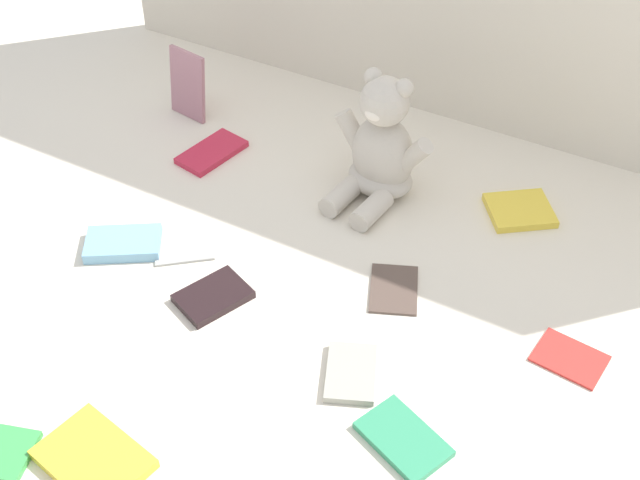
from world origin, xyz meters
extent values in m
plane|color=silver|center=(0.00, 0.00, 0.00)|extent=(3.20, 3.20, 0.00)
ellipsoid|color=beige|center=(-0.04, 0.17, 0.07)|extent=(0.12, 0.10, 0.15)
ellipsoid|color=beige|center=(-0.04, 0.17, 0.03)|extent=(0.13, 0.11, 0.05)
sphere|color=beige|center=(-0.04, 0.17, 0.18)|extent=(0.09, 0.09, 0.08)
ellipsoid|color=white|center=(-0.04, 0.14, 0.18)|extent=(0.04, 0.03, 0.03)
sphere|color=beige|center=(-0.06, 0.18, 0.22)|extent=(0.03, 0.03, 0.03)
sphere|color=beige|center=(-0.01, 0.17, 0.22)|extent=(0.03, 0.03, 0.03)
cylinder|color=beige|center=(-0.10, 0.17, 0.10)|extent=(0.07, 0.04, 0.08)
cylinder|color=beige|center=(0.02, 0.16, 0.10)|extent=(0.07, 0.04, 0.08)
cylinder|color=beige|center=(-0.08, 0.09, 0.02)|extent=(0.05, 0.09, 0.04)
cylinder|color=beige|center=(-0.01, 0.09, 0.02)|extent=(0.05, 0.09, 0.04)
cube|color=#7AB3D5|center=(-0.34, -0.18, 0.01)|extent=(0.14, 0.13, 0.02)
cube|color=#349465|center=(0.22, -0.30, 0.01)|extent=(0.14, 0.11, 0.01)
cube|color=yellow|center=(0.20, 0.22, 0.01)|extent=(0.14, 0.14, 0.01)
cube|color=#A7A597|center=(0.11, -0.23, 0.01)|extent=(0.10, 0.12, 0.01)
cube|color=red|center=(0.37, -0.05, 0.00)|extent=(0.11, 0.08, 0.01)
cube|color=#A7A7A2|center=(-0.26, -0.12, 0.00)|extent=(0.13, 0.13, 0.01)
cube|color=#C4243E|center=(-0.36, 0.11, 0.01)|extent=(0.09, 0.14, 0.01)
cube|color=#AA7280|center=(-0.47, 0.20, 0.07)|extent=(0.09, 0.04, 0.14)
cube|color=black|center=(-0.14, -0.20, 0.01)|extent=(0.11, 0.13, 0.01)
cube|color=yellow|center=(-0.11, -0.52, 0.01)|extent=(0.16, 0.12, 0.02)
cube|color=brown|center=(0.09, -0.05, 0.00)|extent=(0.11, 0.13, 0.01)
camera|label=1|loc=(0.44, -0.91, 0.94)|focal=46.96mm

